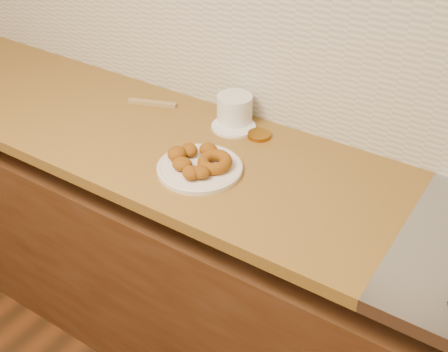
{
  "coord_description": "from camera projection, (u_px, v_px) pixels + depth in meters",
  "views": [
    {
      "loc": [
        0.72,
        0.49,
        1.86
      ],
      "look_at": [
        0.0,
        1.58,
        0.93
      ],
      "focal_mm": 45.0,
      "sensor_mm": 36.0,
      "label": 1
    }
  ],
  "objects": [
    {
      "name": "base_cabinet",
      "position": [
        239.0,
        286.0,
        1.99
      ],
      "size": [
        3.6,
        0.6,
        0.77
      ],
      "primitive_type": "cube",
      "color": "#4F2F1B",
      "rests_on": "floor"
    },
    {
      "name": "butcher_block",
      "position": [
        87.0,
        115.0,
        2.0
      ],
      "size": [
        2.3,
        0.62,
        0.04
      ],
      "primitive_type": "cube",
      "color": "olive",
      "rests_on": "base_cabinet"
    },
    {
      "name": "backsplash",
      "position": [
        295.0,
        41.0,
        1.73
      ],
      "size": [
        3.6,
        0.02,
        0.6
      ],
      "primitive_type": "cube",
      "color": "beige",
      "rests_on": "wall_back"
    },
    {
      "name": "donut_plate",
      "position": [
        200.0,
        168.0,
        1.68
      ],
      "size": [
        0.26,
        0.26,
        0.01
      ],
      "primitive_type": "cylinder",
      "color": "silver",
      "rests_on": "butcher_block"
    },
    {
      "name": "ring_donut",
      "position": [
        215.0,
        162.0,
        1.66
      ],
      "size": [
        0.11,
        0.12,
        0.05
      ],
      "primitive_type": "torus",
      "rotation": [
        0.1,
        0.0,
        0.07
      ],
      "color": "#844A09",
      "rests_on": "donut_plate"
    },
    {
      "name": "fried_dough_chunks",
      "position": [
        190.0,
        159.0,
        1.67
      ],
      "size": [
        0.18,
        0.19,
        0.04
      ],
      "color": "#844A09",
      "rests_on": "donut_plate"
    },
    {
      "name": "plastic_tub",
      "position": [
        235.0,
        109.0,
        1.89
      ],
      "size": [
        0.15,
        0.15,
        0.1
      ],
      "primitive_type": "cylinder",
      "rotation": [
        0.0,
        0.0,
        -0.36
      ],
      "color": "white",
      "rests_on": "butcher_block"
    },
    {
      "name": "tub_lid",
      "position": [
        233.0,
        126.0,
        1.88
      ],
      "size": [
        0.16,
        0.16,
        0.01
      ],
      "primitive_type": "cylinder",
      "rotation": [
        0.0,
        0.0,
        -0.05
      ],
      "color": "white",
      "rests_on": "butcher_block"
    },
    {
      "name": "brass_jar_lid",
      "position": [
        259.0,
        135.0,
        1.83
      ],
      "size": [
        0.1,
        0.1,
        0.01
      ],
      "primitive_type": "cylinder",
      "rotation": [
        0.0,
        0.0,
        0.31
      ],
      "color": "#9D6217",
      "rests_on": "butcher_block"
    },
    {
      "name": "wooden_utensil",
      "position": [
        152.0,
        103.0,
        2.02
      ],
      "size": [
        0.17,
        0.08,
        0.01
      ],
      "primitive_type": "cube",
      "rotation": [
        0.0,
        0.0,
        0.37
      ],
      "color": "#9C7E4E",
      "rests_on": "butcher_block"
    }
  ]
}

